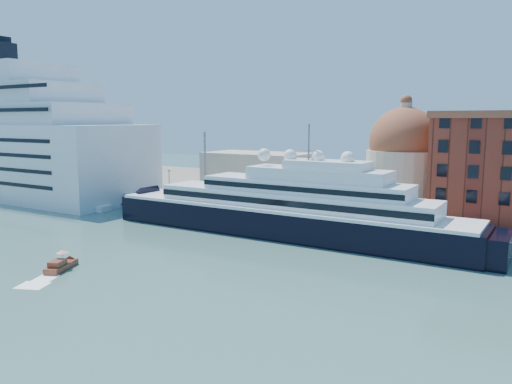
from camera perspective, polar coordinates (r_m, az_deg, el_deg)
The scene contains 9 objects.
ground at distance 88.31m, azimuth -8.40°, elevation -7.21°, with size 400.00×400.00×0.00m, color #345B58.
quay at distance 115.42m, azimuth 2.47°, elevation -2.82°, with size 180.00×10.00×2.50m, color gray.
land at distance 152.11m, azimuth 10.00°, elevation -0.34°, with size 260.00×72.00×2.00m, color slate.
quay_fence at distance 111.23m, azimuth 1.35°, elevation -2.27°, with size 180.00×0.10×1.20m, color slate.
superyacht at distance 103.22m, azimuth 1.69°, elevation -2.26°, with size 88.56×12.28×26.47m.
service_barge at distance 137.66m, azimuth -18.68°, elevation -1.63°, with size 13.27×6.37×2.86m.
water_taxi at distance 84.93m, azimuth -21.43°, elevation -7.79°, with size 4.66×7.03×3.18m.
church at distance 132.62m, azimuth 9.92°, elevation 2.72°, with size 66.00×18.00×25.50m.
lamp_posts at distance 119.28m, azimuth -3.24°, elevation 1.71°, with size 120.80×2.40×18.00m.
Camera 1 is at (54.91, -65.07, 23.40)m, focal length 35.00 mm.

